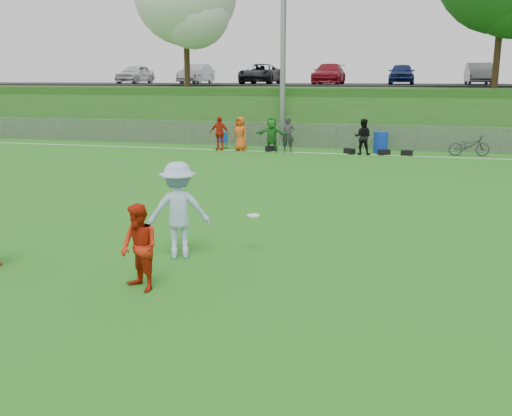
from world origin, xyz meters
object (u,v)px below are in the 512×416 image
(player_red_center, at_px, (139,248))
(recycling_bin, at_px, (381,142))
(frisbee, at_px, (253,215))
(bicycle, at_px, (469,146))
(player_blue, at_px, (179,210))

(player_red_center, bearing_deg, recycling_bin, 111.77)
(frisbee, xyz_separation_m, bicycle, (5.95, 17.09, -0.32))
(frisbee, distance_m, bicycle, 18.10)
(frisbee, bearing_deg, bicycle, 70.80)
(player_blue, relative_size, frisbee, 7.43)
(player_red_center, relative_size, recycling_bin, 1.48)
(recycling_bin, xyz_separation_m, bicycle, (4.06, -0.05, -0.03))
(player_blue, bearing_deg, recycling_bin, -123.44)
(player_blue, height_order, frisbee, player_blue)
(recycling_bin, distance_m, bicycle, 4.06)
(frisbee, bearing_deg, player_blue, -155.48)
(player_red_center, height_order, frisbee, player_red_center)
(player_red_center, distance_m, recycling_bin, 19.96)
(player_red_center, height_order, bicycle, player_red_center)
(frisbee, relative_size, bicycle, 0.14)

